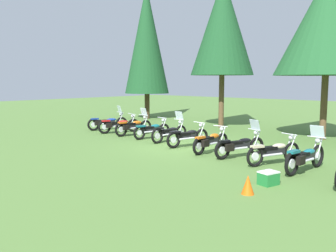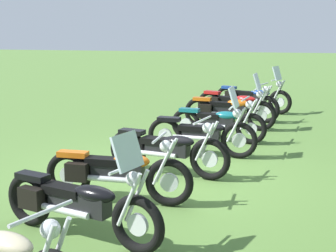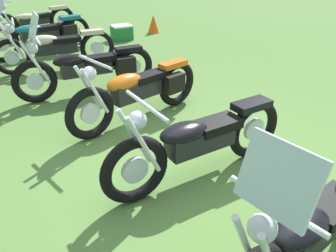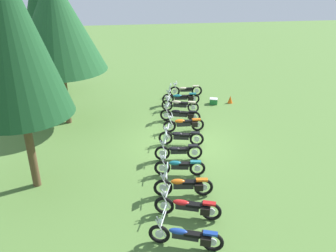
# 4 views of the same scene
# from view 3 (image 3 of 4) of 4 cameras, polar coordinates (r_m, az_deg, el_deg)

# --- Properties ---
(ground_plane) EXTENTS (80.00, 80.00, 0.00)m
(ground_plane) POSITION_cam_3_polar(r_m,az_deg,el_deg) (3.93, 5.37, -7.03)
(ground_plane) COLOR #547A38
(motorcycle_4) EXTENTS (0.62, 2.18, 1.36)m
(motorcycle_4) POSITION_cam_3_polar(r_m,az_deg,el_deg) (2.76, 22.56, -15.25)
(motorcycle_4) COLOR black
(motorcycle_4) RESTS_ON ground_plane
(motorcycle_5) EXTENTS (0.81, 2.19, 1.01)m
(motorcycle_5) POSITION_cam_3_polar(r_m,az_deg,el_deg) (3.59, 5.14, -2.34)
(motorcycle_5) COLOR black
(motorcycle_5) RESTS_ON ground_plane
(motorcycle_6) EXTENTS (0.68, 2.21, 1.00)m
(motorcycle_6) POSITION_cam_3_polar(r_m,az_deg,el_deg) (4.82, -4.72, 5.93)
(motorcycle_6) COLOR black
(motorcycle_6) RESTS_ON ground_plane
(motorcycle_7) EXTENTS (0.97, 2.24, 1.35)m
(motorcycle_7) POSITION_cam_3_polar(r_m,az_deg,el_deg) (5.85, -12.97, 9.40)
(motorcycle_7) COLOR black
(motorcycle_7) RESTS_ON ground_plane
(motorcycle_8) EXTENTS (1.03, 2.18, 1.00)m
(motorcycle_8) POSITION_cam_3_polar(r_m,az_deg,el_deg) (7.18, -18.08, 12.18)
(motorcycle_8) COLOR black
(motorcycle_8) RESTS_ON ground_plane
(motorcycle_9) EXTENTS (0.69, 2.38, 1.38)m
(motorcycle_9) POSITION_cam_3_polar(r_m,az_deg,el_deg) (8.32, -20.10, 14.08)
(motorcycle_9) COLOR black
(motorcycle_9) RESTS_ON ground_plane
(motorcycle_10) EXTENTS (0.70, 2.25, 1.02)m
(motorcycle_10) POSITION_cam_3_polar(r_m,az_deg,el_deg) (9.90, -21.12, 15.70)
(motorcycle_10) COLOR black
(motorcycle_10) RESTS_ON ground_plane
(picnic_cooler) EXTENTS (0.51, 0.58, 0.37)m
(picnic_cooler) POSITION_cam_3_polar(r_m,az_deg,el_deg) (9.28, -7.59, 14.96)
(picnic_cooler) COLOR #1E7233
(picnic_cooler) RESTS_ON ground_plane
(traffic_cone) EXTENTS (0.32, 0.32, 0.48)m
(traffic_cone) POSITION_cam_3_polar(r_m,az_deg,el_deg) (9.97, -2.41, 16.39)
(traffic_cone) COLOR #EA590F
(traffic_cone) RESTS_ON ground_plane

